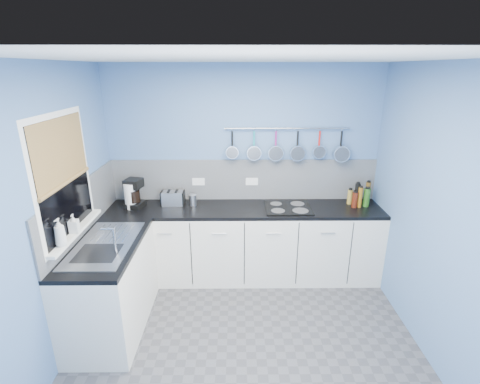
{
  "coord_description": "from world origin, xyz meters",
  "views": [
    {
      "loc": [
        -0.08,
        -2.63,
        2.44
      ],
      "look_at": [
        -0.05,
        0.75,
        1.25
      ],
      "focal_mm": 26.5,
      "sensor_mm": 36.0,
      "label": 1
    }
  ],
  "objects_px": {
    "soap_bottle_b": "(74,223)",
    "paper_towel": "(130,196)",
    "toaster": "(173,198)",
    "hob": "(288,208)",
    "canister": "(193,200)",
    "soap_bottle_a": "(60,232)",
    "coffee_maker": "(134,194)"
  },
  "relations": [
    {
      "from": "soap_bottle_b",
      "to": "paper_towel",
      "type": "distance_m",
      "value": 0.98
    },
    {
      "from": "paper_towel",
      "to": "toaster",
      "type": "distance_m",
      "value": 0.48
    },
    {
      "from": "hob",
      "to": "canister",
      "type": "bearing_deg",
      "value": 174.91
    },
    {
      "from": "toaster",
      "to": "canister",
      "type": "bearing_deg",
      "value": -10.11
    },
    {
      "from": "soap_bottle_a",
      "to": "canister",
      "type": "bearing_deg",
      "value": 54.13
    },
    {
      "from": "hob",
      "to": "soap_bottle_a",
      "type": "bearing_deg",
      "value": -149.91
    },
    {
      "from": "paper_towel",
      "to": "toaster",
      "type": "relative_size",
      "value": 1.16
    },
    {
      "from": "paper_towel",
      "to": "canister",
      "type": "distance_m",
      "value": 0.71
    },
    {
      "from": "paper_towel",
      "to": "coffee_maker",
      "type": "height_order",
      "value": "coffee_maker"
    },
    {
      "from": "coffee_maker",
      "to": "hob",
      "type": "xyz_separation_m",
      "value": [
        1.78,
        -0.05,
        -0.16
      ]
    },
    {
      "from": "paper_towel",
      "to": "canister",
      "type": "height_order",
      "value": "paper_towel"
    },
    {
      "from": "toaster",
      "to": "canister",
      "type": "relative_size",
      "value": 1.95
    },
    {
      "from": "soap_bottle_b",
      "to": "paper_towel",
      "type": "relative_size",
      "value": 0.58
    },
    {
      "from": "paper_towel",
      "to": "hob",
      "type": "bearing_deg",
      "value": -0.42
    },
    {
      "from": "coffee_maker",
      "to": "paper_towel",
      "type": "bearing_deg",
      "value": -120.58
    },
    {
      "from": "coffee_maker",
      "to": "toaster",
      "type": "relative_size",
      "value": 1.31
    },
    {
      "from": "soap_bottle_b",
      "to": "toaster",
      "type": "xyz_separation_m",
      "value": [
        0.69,
        1.06,
        -0.15
      ]
    },
    {
      "from": "paper_towel",
      "to": "coffee_maker",
      "type": "relative_size",
      "value": 0.88
    },
    {
      "from": "toaster",
      "to": "hob",
      "type": "bearing_deg",
      "value": -9.85
    },
    {
      "from": "canister",
      "to": "hob",
      "type": "xyz_separation_m",
      "value": [
        1.11,
        -0.1,
        -0.06
      ]
    },
    {
      "from": "soap_bottle_a",
      "to": "canister",
      "type": "distance_m",
      "value": 1.59
    },
    {
      "from": "soap_bottle_a",
      "to": "toaster",
      "type": "distance_m",
      "value": 1.49
    },
    {
      "from": "soap_bottle_b",
      "to": "coffee_maker",
      "type": "relative_size",
      "value": 0.51
    },
    {
      "from": "coffee_maker",
      "to": "canister",
      "type": "distance_m",
      "value": 0.68
    },
    {
      "from": "soap_bottle_a",
      "to": "hob",
      "type": "relative_size",
      "value": 0.45
    },
    {
      "from": "paper_towel",
      "to": "coffee_maker",
      "type": "xyz_separation_m",
      "value": [
        0.03,
        0.03,
        0.02
      ]
    },
    {
      "from": "paper_towel",
      "to": "toaster",
      "type": "xyz_separation_m",
      "value": [
        0.47,
        0.11,
        -0.07
      ]
    },
    {
      "from": "coffee_maker",
      "to": "canister",
      "type": "relative_size",
      "value": 2.55
    },
    {
      "from": "soap_bottle_b",
      "to": "coffee_maker",
      "type": "height_order",
      "value": "coffee_maker"
    },
    {
      "from": "canister",
      "to": "hob",
      "type": "relative_size",
      "value": 0.25
    },
    {
      "from": "paper_towel",
      "to": "hob",
      "type": "height_order",
      "value": "paper_towel"
    },
    {
      "from": "coffee_maker",
      "to": "canister",
      "type": "xyz_separation_m",
      "value": [
        0.67,
        0.05,
        -0.1
      ]
    }
  ]
}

